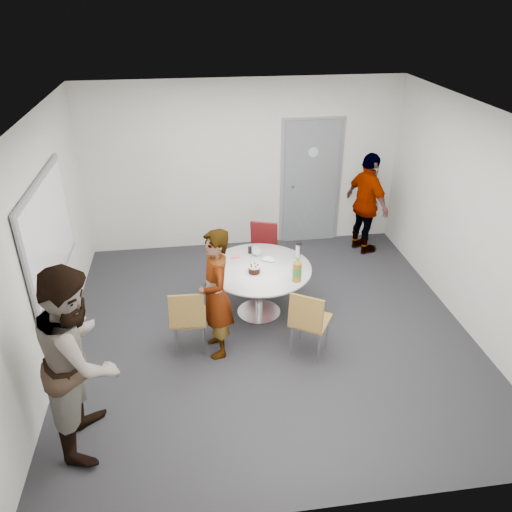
{
  "coord_description": "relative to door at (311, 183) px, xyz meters",
  "views": [
    {
      "loc": [
        -0.88,
        -5.06,
        3.88
      ],
      "look_at": [
        -0.12,
        0.25,
        0.95
      ],
      "focal_mm": 35.0,
      "sensor_mm": 36.0,
      "label": 1
    }
  ],
  "objects": [
    {
      "name": "floor",
      "position": [
        -1.1,
        -2.48,
        -1.03
      ],
      "size": [
        5.0,
        5.0,
        0.0
      ],
      "primitive_type": "plane",
      "color": "#242428",
      "rests_on": "ground"
    },
    {
      "name": "ceiling",
      "position": [
        -1.1,
        -2.48,
        1.67
      ],
      "size": [
        5.0,
        5.0,
        0.0
      ],
      "primitive_type": "plane",
      "rotation": [
        3.14,
        0.0,
        0.0
      ],
      "color": "silver",
      "rests_on": "wall_back"
    },
    {
      "name": "wall_back",
      "position": [
        -1.1,
        0.02,
        0.32
      ],
      "size": [
        5.0,
        0.0,
        5.0
      ],
      "primitive_type": "plane",
      "rotation": [
        1.57,
        0.0,
        0.0
      ],
      "color": "silver",
      "rests_on": "floor"
    },
    {
      "name": "wall_left",
      "position": [
        -3.6,
        -2.48,
        0.32
      ],
      "size": [
        0.0,
        5.0,
        5.0
      ],
      "primitive_type": "plane",
      "rotation": [
        1.57,
        0.0,
        1.57
      ],
      "color": "silver",
      "rests_on": "floor"
    },
    {
      "name": "wall_right",
      "position": [
        1.4,
        -2.48,
        0.32
      ],
      "size": [
        0.0,
        5.0,
        5.0
      ],
      "primitive_type": "plane",
      "rotation": [
        1.57,
        0.0,
        -1.57
      ],
      "color": "silver",
      "rests_on": "floor"
    },
    {
      "name": "wall_front",
      "position": [
        -1.1,
        -4.98,
        0.32
      ],
      "size": [
        5.0,
        0.0,
        5.0
      ],
      "primitive_type": "plane",
      "rotation": [
        -1.57,
        0.0,
        0.0
      ],
      "color": "silver",
      "rests_on": "floor"
    },
    {
      "name": "door",
      "position": [
        0.0,
        0.0,
        0.0
      ],
      "size": [
        1.02,
        0.17,
        2.12
      ],
      "color": "slate",
      "rests_on": "wall_back"
    },
    {
      "name": "whiteboard",
      "position": [
        -3.56,
        -2.28,
        0.42
      ],
      "size": [
        0.04,
        1.9,
        1.25
      ],
      "color": "gray",
      "rests_on": "wall_left"
    },
    {
      "name": "table",
      "position": [
        -1.13,
        -2.09,
        -0.42
      ],
      "size": [
        1.34,
        1.34,
        1.03
      ],
      "color": "white",
      "rests_on": "floor"
    },
    {
      "name": "chair_near_left",
      "position": [
        -2.1,
        -2.78,
        -0.5
      ],
      "size": [
        0.43,
        0.46,
        0.87
      ],
      "rotation": [
        0.0,
        0.0,
        -0.04
      ],
      "color": "brown",
      "rests_on": "floor"
    },
    {
      "name": "chair_near_right",
      "position": [
        -0.73,
        -3.03,
        -0.49
      ],
      "size": [
        0.59,
        0.6,
        0.88
      ],
      "rotation": [
        0.0,
        0.0,
        -0.56
      ],
      "color": "brown",
      "rests_on": "floor"
    },
    {
      "name": "chair_far",
      "position": [
        -0.98,
        -1.18,
        -0.49
      ],
      "size": [
        0.53,
        0.56,
        0.87
      ],
      "rotation": [
        0.0,
        0.0,
        2.8
      ],
      "color": "#5F1315",
      "rests_on": "floor"
    },
    {
      "name": "person_main",
      "position": [
        -1.76,
        -2.78,
        -0.23
      ],
      "size": [
        0.45,
        0.63,
        1.59
      ],
      "primitive_type": "imported",
      "rotation": [
        0.0,
        0.0,
        -1.44
      ],
      "color": "#A5C6EA",
      "rests_on": "floor"
    },
    {
      "name": "person_left",
      "position": [
        -3.05,
        -3.88,
        -0.09
      ],
      "size": [
        0.73,
        0.93,
        1.88
      ],
      "primitive_type": "imported",
      "rotation": [
        0.0,
        0.0,
        1.55
      ],
      "color": "white",
      "rests_on": "floor"
    },
    {
      "name": "person_right",
      "position": [
        0.79,
        -0.54,
        -0.2
      ],
      "size": [
        0.69,
        1.04,
        1.65
      ],
      "primitive_type": "imported",
      "rotation": [
        0.0,
        0.0,
        1.9
      ],
      "color": "black",
      "rests_on": "floor"
    }
  ]
}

